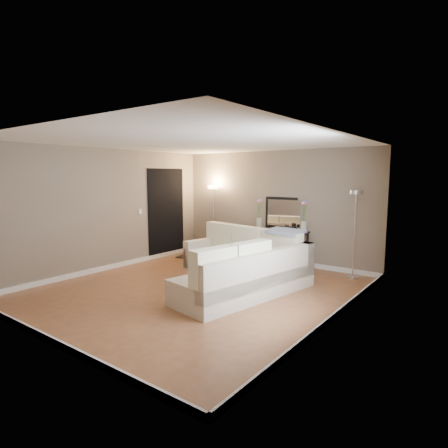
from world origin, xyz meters
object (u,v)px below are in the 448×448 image
Objects in this scene: console_table at (277,245)px; sectional_sofa at (241,265)px; floor_lamp_lit at (213,206)px; floor_lamp_unlit at (355,217)px.

sectional_sofa is at bearing -82.85° from console_table.
floor_lamp_lit is at bearing 139.66° from sectional_sofa.
sectional_sofa is at bearing -40.34° from floor_lamp_lit.
console_table is 0.75× the size of floor_lamp_lit.
sectional_sofa is 1.80m from console_table.
floor_lamp_unlit is at bearing -2.25° from floor_lamp_lit.
floor_lamp_lit reaches higher than floor_lamp_unlit.
console_table is at bearing 174.47° from floor_lamp_unlit.
sectional_sofa is 2.35× the size of console_table.
floor_lamp_lit reaches higher than sectional_sofa.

